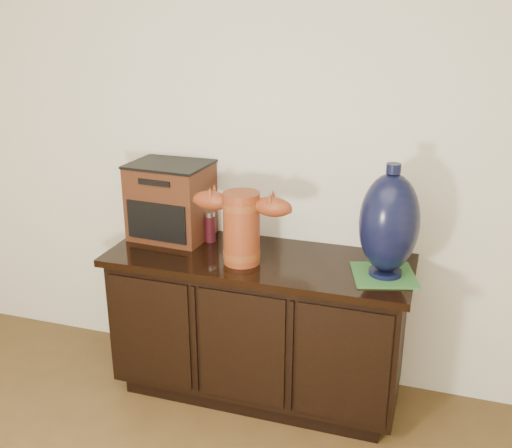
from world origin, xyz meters
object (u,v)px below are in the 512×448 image
(sideboard, at_px, (258,325))
(tv_radio, at_px, (171,200))
(terracotta_vessel, at_px, (242,224))
(lamp_base, at_px, (389,223))
(spray_can, at_px, (210,227))

(sideboard, distance_m, tv_radio, 0.77)
(sideboard, relative_size, tv_radio, 3.58)
(sideboard, bearing_deg, tv_radio, 166.13)
(terracotta_vessel, height_order, lamp_base, lamp_base)
(terracotta_vessel, distance_m, tv_radio, 0.50)
(sideboard, xyz_separation_m, spray_can, (-0.30, 0.12, 0.45))
(terracotta_vessel, bearing_deg, lamp_base, 5.29)
(lamp_base, relative_size, spray_can, 3.22)
(sideboard, height_order, spray_can, spray_can)
(terracotta_vessel, relative_size, tv_radio, 1.17)
(sideboard, height_order, tv_radio, tv_radio)
(tv_radio, bearing_deg, terracotta_vessel, -20.80)
(tv_radio, relative_size, lamp_base, 0.81)
(sideboard, bearing_deg, spray_can, 157.95)
(terracotta_vessel, bearing_deg, sideboard, 56.24)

